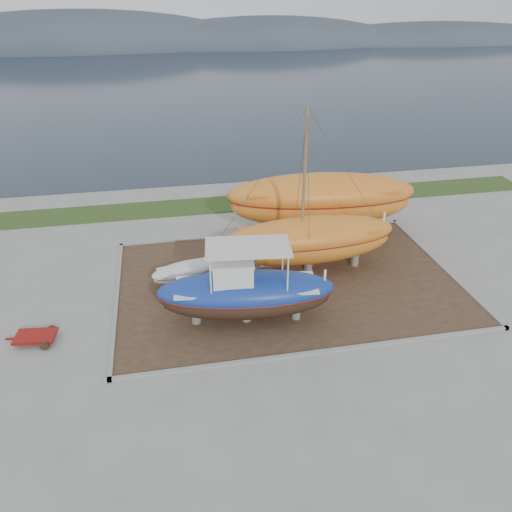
{
  "coord_description": "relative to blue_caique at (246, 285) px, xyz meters",
  "views": [
    {
      "loc": [
        -6.18,
        -18.5,
        14.36
      ],
      "look_at": [
        -1.76,
        4.0,
        1.82
      ],
      "focal_mm": 35.0,
      "sensor_mm": 36.0,
      "label": 1
    }
  ],
  "objects": [
    {
      "name": "ground",
      "position": [
        2.84,
        -0.92,
        -2.07
      ],
      "size": [
        140.0,
        140.0,
        0.0
      ],
      "primitive_type": "plane",
      "color": "gray",
      "rests_on": "ground"
    },
    {
      "name": "sea",
      "position": [
        2.84,
        69.08,
        -2.07
      ],
      "size": [
        260.0,
        100.0,
        0.04
      ],
      "primitive_type": null,
      "color": "#1A2635",
      "rests_on": "ground"
    },
    {
      "name": "orange_bare_hull",
      "position": [
        6.33,
        8.49,
        -0.06
      ],
      "size": [
        12.21,
        4.77,
        3.9
      ],
      "primitive_type": null,
      "rotation": [
        0.0,
        0.0,
        -0.1
      ],
      "color": "orange",
      "rests_on": "dirt_patch"
    },
    {
      "name": "white_dinghy",
      "position": [
        -2.52,
        4.0,
        -1.42
      ],
      "size": [
        4.14,
        2.44,
        1.17
      ],
      "primitive_type": null,
      "rotation": [
        0.0,
        0.0,
        0.27
      ],
      "color": "white",
      "rests_on": "dirt_patch"
    },
    {
      "name": "orange_sailboat",
      "position": [
        4.29,
        4.06,
        2.54
      ],
      "size": [
        9.7,
        3.01,
        9.11
      ],
      "primitive_type": null,
      "rotation": [
        0.0,
        0.0,
        0.02
      ],
      "color": "orange",
      "rests_on": "dirt_patch"
    },
    {
      "name": "dirt_patch",
      "position": [
        2.84,
        3.08,
        -2.04
      ],
      "size": [
        18.0,
        12.0,
        0.06
      ],
      "primitive_type": "cube",
      "color": "#422D1E",
      "rests_on": "ground"
    },
    {
      "name": "red_trailer",
      "position": [
        -9.69,
        0.28,
        -1.88
      ],
      "size": [
        2.81,
        1.63,
        0.38
      ],
      "primitive_type": null,
      "rotation": [
        0.0,
        0.0,
        -0.11
      ],
      "color": "maroon",
      "rests_on": "ground"
    },
    {
      "name": "mountain_ridge",
      "position": [
        2.84,
        124.08,
        -2.07
      ],
      "size": [
        200.0,
        36.0,
        20.0
      ],
      "primitive_type": null,
      "color": "#333D49",
      "rests_on": "ground"
    },
    {
      "name": "grass_strip",
      "position": [
        2.84,
        14.58,
        -2.03
      ],
      "size": [
        44.0,
        3.0,
        0.08
      ],
      "primitive_type": "cube",
      "color": "#284219",
      "rests_on": "ground"
    },
    {
      "name": "curb_frame",
      "position": [
        2.84,
        3.08,
        -1.99
      ],
      "size": [
        18.6,
        12.6,
        0.15
      ],
      "primitive_type": null,
      "color": "gray",
      "rests_on": "ground"
    },
    {
      "name": "blue_caique",
      "position": [
        0.0,
        0.0,
        0.0
      ],
      "size": [
        8.59,
        3.56,
        4.02
      ],
      "primitive_type": null,
      "rotation": [
        0.0,
        0.0,
        -0.12
      ],
      "color": "#183899",
      "rests_on": "dirt_patch"
    }
  ]
}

